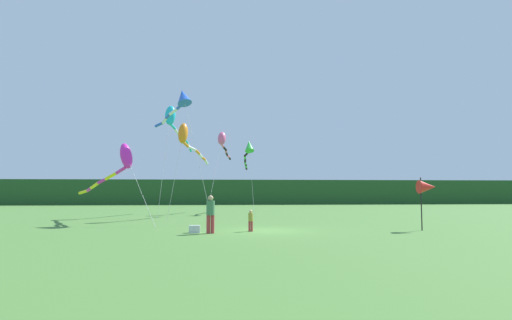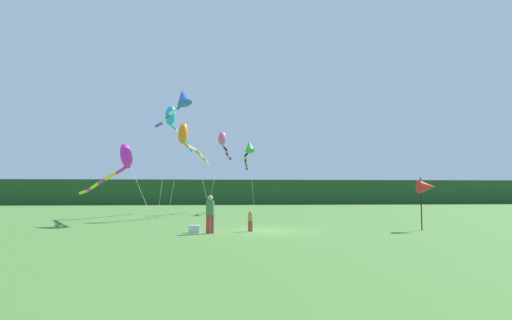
# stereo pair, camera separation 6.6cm
# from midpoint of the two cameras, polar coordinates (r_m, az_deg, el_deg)

# --- Properties ---
(ground_plane) EXTENTS (120.00, 120.00, 0.00)m
(ground_plane) POSITION_cam_midpoint_polar(r_m,az_deg,el_deg) (21.76, 1.49, -9.54)
(ground_plane) COLOR #477533
(distant_treeline) EXTENTS (108.00, 2.71, 3.86)m
(distant_treeline) POSITION_cam_midpoint_polar(r_m,az_deg,el_deg) (66.58, -2.92, -4.37)
(distant_treeline) COLOR #234C23
(distant_treeline) RESTS_ON ground
(person_adult) EXTENTS (0.40, 0.40, 1.81)m
(person_adult) POSITION_cam_midpoint_polar(r_m,az_deg,el_deg) (20.33, -6.14, -7.03)
(person_adult) COLOR #B23338
(person_adult) RESTS_ON ground
(person_child) EXTENTS (0.24, 0.24, 1.07)m
(person_child) POSITION_cam_midpoint_polar(r_m,az_deg,el_deg) (21.23, -0.68, -8.05)
(person_child) COLOR #B23338
(person_child) RESTS_ON ground
(cooler_box) EXTENTS (0.53, 0.32, 0.36)m
(cooler_box) POSITION_cam_midpoint_polar(r_m,az_deg,el_deg) (20.79, -8.28, -9.25)
(cooler_box) COLOR silver
(cooler_box) RESTS_ON ground
(banner_flag_pole) EXTENTS (0.90, 0.70, 2.72)m
(banner_flag_pole) POSITION_cam_midpoint_polar(r_m,az_deg,el_deg) (23.46, 22.25, -3.45)
(banner_flag_pole) COLOR black
(banner_flag_pole) RESTS_ON ground
(kite_blue) EXTENTS (4.53, 6.62, 9.08)m
(kite_blue) POSITION_cam_midpoint_polar(r_m,az_deg,el_deg) (29.40, -10.05, 8.03)
(kite_blue) COLOR #B2B2B2
(kite_blue) RESTS_ON ground
(kite_magenta) EXTENTS (6.74, 8.17, 5.17)m
(kite_magenta) POSITION_cam_midpoint_polar(r_m,az_deg,el_deg) (27.98, -17.92, -0.33)
(kite_magenta) COLOR #B2B2B2
(kite_magenta) RESTS_ON ground
(kite_rainbow) EXTENTS (2.22, 9.32, 7.68)m
(kite_rainbow) POSITION_cam_midpoint_polar(r_m,az_deg,el_deg) (39.54, -4.45, 2.53)
(kite_rainbow) COLOR #B2B2B2
(kite_rainbow) RESTS_ON ground
(kite_orange) EXTENTS (2.61, 7.17, 7.08)m
(kite_orange) POSITION_cam_midpoint_polar(r_m,az_deg,el_deg) (31.69, -9.34, 2.96)
(kite_orange) COLOR #B2B2B2
(kite_orange) RESTS_ON ground
(kite_green) EXTENTS (0.93, 9.35, 6.89)m
(kite_green) POSITION_cam_midpoint_polar(r_m,az_deg,el_deg) (39.51, -0.95, 1.38)
(kite_green) COLOR #B2B2B2
(kite_green) RESTS_ON ground
(kite_cyan) EXTENTS (1.92, 10.22, 9.25)m
(kite_cyan) POSITION_cam_midpoint_polar(r_m,az_deg,el_deg) (36.51, -11.07, 5.21)
(kite_cyan) COLOR #B2B2B2
(kite_cyan) RESTS_ON ground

